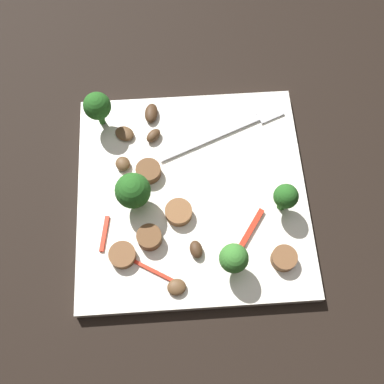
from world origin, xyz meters
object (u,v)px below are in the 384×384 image
(sausage_slice_0, at_px, (122,255))
(mushroom_0, at_px, (123,164))
(broccoli_floret_0, at_px, (234,259))
(mushroom_5, at_px, (177,287))
(mushroom_3, at_px, (151,113))
(broccoli_floret_1, at_px, (286,197))
(broccoli_floret_2, at_px, (133,191))
(pepper_strip_2, at_px, (151,269))
(broccoli_floret_3, at_px, (97,106))
(mushroom_4, at_px, (153,136))
(fork, at_px, (232,130))
(mushroom_1, at_px, (125,134))
(sausage_slice_2, at_px, (179,212))
(sausage_slice_1, at_px, (284,258))
(plate, at_px, (192,194))
(sausage_slice_4, at_px, (148,171))
(mushroom_2, at_px, (198,249))
(pepper_strip_1, at_px, (104,234))
(pepper_strip_0, at_px, (251,229))
(sausage_slice_3, at_px, (149,237))

(sausage_slice_0, distance_m, mushroom_0, 0.12)
(broccoli_floret_0, xyz_separation_m, mushroom_5, (-0.07, -0.02, -0.03))
(mushroom_3, bearing_deg, broccoli_floret_1, -42.35)
(broccoli_floret_2, distance_m, pepper_strip_2, 0.09)
(broccoli_floret_3, height_order, mushroom_4, broccoli_floret_3)
(fork, relative_size, broccoli_floret_2, 3.04)
(fork, distance_m, mushroom_1, 0.14)
(mushroom_0, xyz_separation_m, mushroom_4, (0.04, 0.04, 0.00))
(sausage_slice_2, xyz_separation_m, mushroom_5, (-0.01, -0.09, -0.00))
(sausage_slice_1, relative_size, sausage_slice_2, 0.91)
(sausage_slice_0, xyz_separation_m, mushroom_4, (0.04, 0.16, 0.00))
(plate, bearing_deg, sausage_slice_4, 151.18)
(broccoli_floret_0, distance_m, sausage_slice_2, 0.09)
(broccoli_floret_1, distance_m, mushroom_2, 0.12)
(fork, xyz_separation_m, broccoli_floret_1, (0.05, -0.11, 0.03))
(broccoli_floret_2, xyz_separation_m, pepper_strip_1, (-0.04, -0.04, -0.03))
(broccoli_floret_2, relative_size, mushroom_3, 1.91)
(broccoli_floret_1, bearing_deg, broccoli_floret_2, 174.25)
(mushroom_3, height_order, pepper_strip_2, mushroom_3)
(plate, relative_size, mushroom_0, 14.05)
(mushroom_0, xyz_separation_m, mushroom_5, (0.06, -0.16, -0.00))
(broccoli_floret_3, distance_m, sausage_slice_0, 0.19)
(broccoli_floret_3, height_order, pepper_strip_0, broccoli_floret_3)
(sausage_slice_1, height_order, mushroom_5, sausage_slice_1)
(broccoli_floret_1, xyz_separation_m, sausage_slice_3, (-0.16, -0.03, -0.02))
(mushroom_4, bearing_deg, sausage_slice_1, -49.93)
(broccoli_floret_1, relative_size, mushroom_3, 1.63)
(plate, height_order, pepper_strip_2, pepper_strip_2)
(broccoli_floret_3, xyz_separation_m, sausage_slice_1, (0.21, -0.20, -0.03))
(broccoli_floret_0, bearing_deg, sausage_slice_2, 130.59)
(pepper_strip_0, xyz_separation_m, pepper_strip_2, (-0.12, -0.04, -0.00))
(plate, relative_size, broccoli_floret_0, 5.72)
(sausage_slice_0, bearing_deg, broccoli_floret_2, 76.38)
(mushroom_1, relative_size, pepper_strip_1, 0.58)
(mushroom_0, relative_size, pepper_strip_2, 0.34)
(sausage_slice_1, bearing_deg, broccoli_floret_2, 153.60)
(fork, xyz_separation_m, broccoli_floret_2, (-0.13, -0.09, 0.03))
(mushroom_2, height_order, mushroom_4, same)
(sausage_slice_1, distance_m, mushroom_2, 0.10)
(sausage_slice_2, distance_m, pepper_strip_2, 0.08)
(mushroom_3, xyz_separation_m, pepper_strip_0, (0.12, -0.17, -0.00))
(mushroom_0, relative_size, mushroom_2, 0.93)
(broccoli_floret_1, distance_m, sausage_slice_0, 0.20)
(broccoli_floret_2, xyz_separation_m, broccoli_floret_3, (-0.04, 0.12, 0.00))
(sausage_slice_0, bearing_deg, pepper_strip_1, 127.23)
(sausage_slice_4, height_order, pepper_strip_2, sausage_slice_4)
(sausage_slice_0, bearing_deg, mushroom_4, 75.30)
(fork, height_order, mushroom_4, mushroom_4)
(broccoli_floret_3, distance_m, mushroom_0, 0.08)
(sausage_slice_0, distance_m, sausage_slice_3, 0.04)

